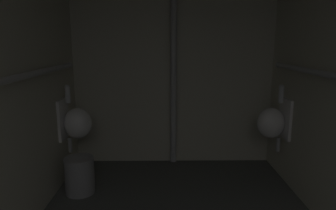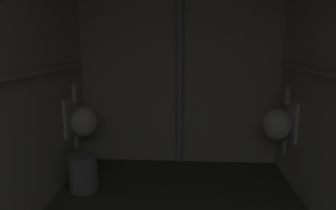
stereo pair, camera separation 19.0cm
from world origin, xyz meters
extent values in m
cube|color=beige|center=(0.00, 4.05, 1.24)|extent=(2.58, 0.06, 2.47)
ellipsoid|color=white|center=(-1.06, 3.49, 0.65)|extent=(0.30, 0.26, 0.34)
cube|color=white|center=(-1.22, 3.49, 0.70)|extent=(0.03, 0.30, 0.44)
cylinder|color=silver|center=(-1.15, 3.49, 0.96)|extent=(0.06, 0.06, 0.16)
sphere|color=silver|center=(-1.15, 3.49, 1.05)|extent=(0.06, 0.06, 0.06)
cylinder|color=#B2B2B2|center=(-1.16, 3.49, 0.40)|extent=(0.04, 0.04, 0.16)
ellipsoid|color=white|center=(1.06, 3.48, 0.65)|extent=(0.30, 0.26, 0.34)
cube|color=white|center=(1.22, 3.48, 0.70)|extent=(0.03, 0.30, 0.44)
cylinder|color=silver|center=(1.15, 3.48, 0.96)|extent=(0.06, 0.06, 0.16)
sphere|color=silver|center=(1.15, 3.48, 1.05)|extent=(0.06, 0.06, 0.06)
cylinder|color=#B2B2B2|center=(1.16, 3.48, 0.40)|extent=(0.04, 0.04, 0.16)
sphere|color=#B2B2B2|center=(-1.17, 3.69, 1.27)|extent=(0.06, 0.06, 0.06)
sphere|color=#B2B2B2|center=(1.17, 3.68, 1.27)|extent=(0.06, 0.06, 0.06)
cylinder|color=#B2B2B2|center=(0.00, 3.94, 1.24)|extent=(0.08, 0.08, 2.42)
cylinder|color=gray|center=(-0.98, 3.17, 0.19)|extent=(0.30, 0.30, 0.38)
camera|label=1|loc=(-0.11, 0.25, 1.52)|focal=32.59mm
camera|label=2|loc=(0.08, 0.25, 1.52)|focal=32.59mm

